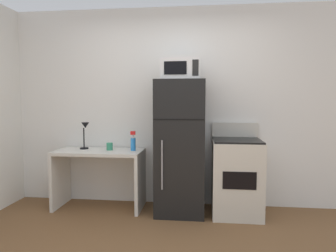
{
  "coord_description": "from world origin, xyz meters",
  "views": [
    {
      "loc": [
        0.39,
        -2.33,
        1.37
      ],
      "look_at": [
        -0.01,
        1.1,
        1.09
      ],
      "focal_mm": 32.22,
      "sensor_mm": 36.0,
      "label": 1
    }
  ],
  "objects_px": {
    "oven_range": "(236,176)",
    "desk": "(100,168)",
    "refrigerator": "(181,147)",
    "microwave": "(181,69)",
    "coffee_mug": "(110,146)",
    "desk_lamp": "(85,131)",
    "spray_bottle": "(133,143)"
  },
  "relations": [
    {
      "from": "refrigerator",
      "to": "microwave",
      "type": "distance_m",
      "value": 0.94
    },
    {
      "from": "spray_bottle",
      "to": "desk",
      "type": "bearing_deg",
      "value": -176.58
    },
    {
      "from": "desk_lamp",
      "to": "spray_bottle",
      "type": "bearing_deg",
      "value": -3.97
    },
    {
      "from": "desk",
      "to": "oven_range",
      "type": "xyz_separation_m",
      "value": [
        1.73,
        -0.03,
        -0.05
      ]
    },
    {
      "from": "desk",
      "to": "microwave",
      "type": "distance_m",
      "value": 1.62
    },
    {
      "from": "refrigerator",
      "to": "microwave",
      "type": "height_order",
      "value": "microwave"
    },
    {
      "from": "desk",
      "to": "oven_range",
      "type": "relative_size",
      "value": 1.01
    },
    {
      "from": "desk",
      "to": "microwave",
      "type": "relative_size",
      "value": 2.42
    },
    {
      "from": "coffee_mug",
      "to": "oven_range",
      "type": "distance_m",
      "value": 1.64
    },
    {
      "from": "spray_bottle",
      "to": "coffee_mug",
      "type": "relative_size",
      "value": 2.62
    },
    {
      "from": "coffee_mug",
      "to": "microwave",
      "type": "relative_size",
      "value": 0.21
    },
    {
      "from": "microwave",
      "to": "oven_range",
      "type": "bearing_deg",
      "value": 1.83
    },
    {
      "from": "desk",
      "to": "oven_range",
      "type": "height_order",
      "value": "oven_range"
    },
    {
      "from": "desk_lamp",
      "to": "oven_range",
      "type": "xyz_separation_m",
      "value": [
        1.94,
        -0.1,
        -0.52
      ]
    },
    {
      "from": "coffee_mug",
      "to": "microwave",
      "type": "bearing_deg",
      "value": -5.14
    },
    {
      "from": "desk",
      "to": "microwave",
      "type": "xyz_separation_m",
      "value": [
        1.05,
        -0.05,
        1.24
      ]
    },
    {
      "from": "refrigerator",
      "to": "oven_range",
      "type": "bearing_deg",
      "value": 0.05
    },
    {
      "from": "coffee_mug",
      "to": "refrigerator",
      "type": "bearing_deg",
      "value": -3.83
    },
    {
      "from": "desk",
      "to": "refrigerator",
      "type": "height_order",
      "value": "refrigerator"
    },
    {
      "from": "desk_lamp",
      "to": "microwave",
      "type": "height_order",
      "value": "microwave"
    },
    {
      "from": "microwave",
      "to": "oven_range",
      "type": "distance_m",
      "value": 1.46
    },
    {
      "from": "desk",
      "to": "spray_bottle",
      "type": "xyz_separation_m",
      "value": [
        0.44,
        0.03,
        0.33
      ]
    },
    {
      "from": "coffee_mug",
      "to": "oven_range",
      "type": "bearing_deg",
      "value": -2.18
    },
    {
      "from": "desk",
      "to": "coffee_mug",
      "type": "xyz_separation_m",
      "value": [
        0.13,
        0.03,
        0.28
      ]
    },
    {
      "from": "spray_bottle",
      "to": "oven_range",
      "type": "bearing_deg",
      "value": -2.58
    },
    {
      "from": "oven_range",
      "to": "desk",
      "type": "bearing_deg",
      "value": 178.95
    },
    {
      "from": "microwave",
      "to": "oven_range",
      "type": "relative_size",
      "value": 0.42
    },
    {
      "from": "microwave",
      "to": "desk_lamp",
      "type": "bearing_deg",
      "value": 174.34
    },
    {
      "from": "coffee_mug",
      "to": "microwave",
      "type": "distance_m",
      "value": 1.33
    },
    {
      "from": "desk_lamp",
      "to": "refrigerator",
      "type": "distance_m",
      "value": 1.28
    },
    {
      "from": "refrigerator",
      "to": "oven_range",
      "type": "height_order",
      "value": "refrigerator"
    },
    {
      "from": "refrigerator",
      "to": "microwave",
      "type": "relative_size",
      "value": 3.54
    }
  ]
}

